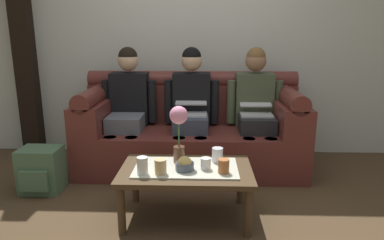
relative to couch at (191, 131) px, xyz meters
The scene contains 16 objects.
ground_plane 1.23m from the couch, 90.00° to the right, with size 14.00×14.00×0.00m, color #4C3823.
back_wall_patterned 1.20m from the couch, 90.00° to the left, with size 6.00×0.12×2.90m, color silver.
timber_pillar 2.18m from the couch, 167.50° to the left, with size 0.20×0.20×2.90m, color black.
couch is the anchor object (origin of this frame).
person_left 0.71m from the couch, behind, with size 0.56×0.67×1.22m.
person_middle 0.29m from the couch, 90.00° to the right, with size 0.56×0.67×1.22m.
person_right 0.70m from the couch, ahead, with size 0.56×0.67×1.22m.
coffee_table 1.07m from the couch, 90.00° to the right, with size 0.96×0.60×0.40m.
flower_vase 1.03m from the couch, 93.38° to the right, with size 0.14×0.14×0.44m.
snack_bowl 1.13m from the couch, 90.34° to the right, with size 0.13×0.13×0.11m.
cup_near_left 1.21m from the couch, 77.07° to the right, with size 0.08×0.08×0.10m, color #B26633.
cup_near_right 1.22m from the couch, 98.11° to the right, with size 0.08×0.08×0.10m, color #DBB77A.
cup_far_center 0.98m from the couch, 76.22° to the right, with size 0.08×0.08×0.11m, color silver.
cup_far_left 1.12m from the couch, 82.57° to the right, with size 0.07×0.07×0.08m, color white.
cup_far_right 1.24m from the couch, 103.84° to the right, with size 0.08×0.08×0.12m, color white.
backpack_left 1.46m from the couch, 153.08° to the right, with size 0.34×0.32×0.39m.
Camera 1 is at (0.13, -2.32, 1.36)m, focal length 33.04 mm.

